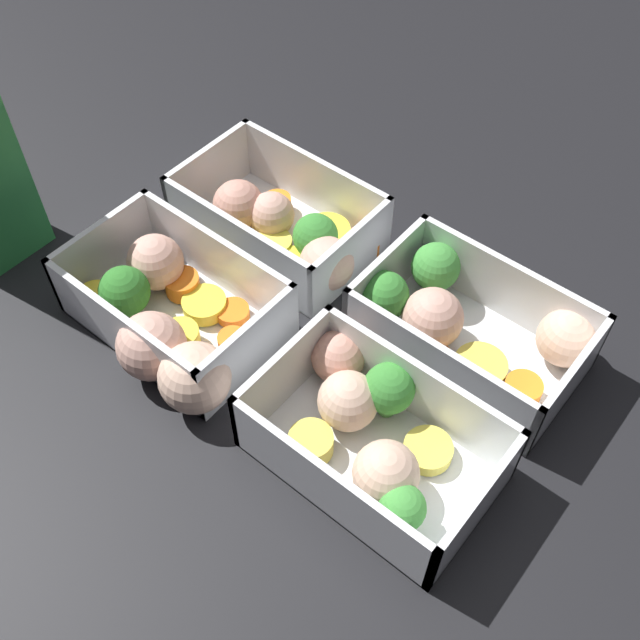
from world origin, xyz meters
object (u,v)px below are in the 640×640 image
container_near_left (464,324)px  container_near_right (284,229)px  container_far_left (370,430)px  container_far_right (168,319)px

container_near_left → container_near_right: (0.17, 0.01, -0.00)m
container_near_right → container_far_left: same height
container_far_left → container_near_right: bearing=-32.3°
container_near_left → container_far_right: (0.17, 0.13, 0.00)m
container_near_left → container_far_right: 0.22m
container_near_left → container_far_left: bearing=89.9°
container_near_left → container_near_right: same height
container_near_right → container_far_left: size_ratio=1.05×
container_far_left → container_far_right: size_ratio=0.98×
container_near_left → container_far_right: size_ratio=1.00×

